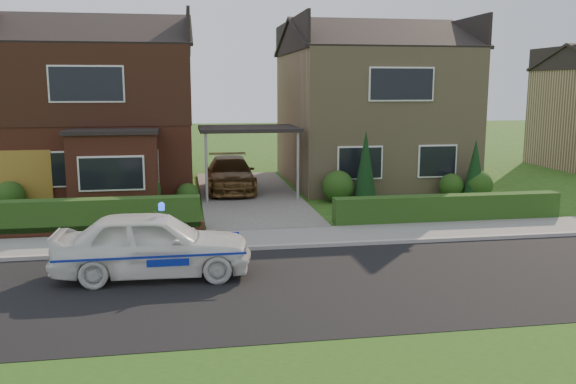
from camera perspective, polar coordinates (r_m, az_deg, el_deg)
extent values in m
plane|color=#214612|center=(13.56, 1.30, -8.71)|extent=(120.00, 120.00, 0.00)
cube|color=black|center=(13.56, 1.30, -8.71)|extent=(60.00, 6.00, 0.02)
cube|color=#9E9993|center=(16.42, -0.73, -5.17)|extent=(60.00, 0.16, 0.12)
cube|color=slate|center=(17.43, -1.27, -4.32)|extent=(60.00, 2.00, 0.10)
cube|color=#666059|center=(24.13, -3.66, -0.32)|extent=(3.80, 12.00, 0.12)
cube|color=brown|center=(26.87, -16.90, 6.42)|extent=(7.20, 8.00, 5.80)
cube|color=white|center=(23.31, -21.79, 1.97)|extent=(1.80, 0.08, 1.30)
cube|color=white|center=(22.86, -14.00, 2.23)|extent=(1.60, 0.08, 1.30)
cube|color=white|center=(22.85, -18.34, 9.58)|extent=(2.60, 0.08, 1.30)
cube|color=black|center=(26.83, -17.06, 9.51)|extent=(7.26, 8.06, 2.90)
cube|color=brown|center=(22.26, -15.97, 1.82)|extent=(3.00, 1.40, 2.70)
cube|color=black|center=(22.11, -16.15, 5.46)|extent=(3.20, 1.60, 0.14)
cube|color=#9E8861|center=(27.91, 7.62, 6.87)|extent=(7.20, 8.00, 5.80)
cube|color=white|center=(23.74, 6.75, 2.73)|extent=(1.80, 0.08, 1.30)
cube|color=white|center=(24.82, 13.79, 2.83)|extent=(1.60, 0.08, 1.30)
cube|color=white|center=(24.06, 10.57, 9.89)|extent=(2.60, 0.08, 1.30)
cube|color=black|center=(23.80, -3.73, 5.94)|extent=(3.80, 3.00, 0.14)
cylinder|color=gray|center=(22.43, -7.65, 2.17)|extent=(0.10, 0.10, 2.70)
cylinder|color=gray|center=(22.80, 0.93, 2.38)|extent=(0.10, 0.10, 2.70)
cube|color=brown|center=(23.54, -23.80, 1.04)|extent=(2.20, 0.10, 2.10)
cube|color=brown|center=(18.69, -19.74, -3.52)|extent=(7.70, 0.25, 0.36)
cube|color=#153310|center=(18.88, -19.63, -3.95)|extent=(7.50, 0.55, 0.90)
cube|color=#153310|center=(20.24, 14.68, -2.79)|extent=(7.50, 0.55, 0.80)
sphere|color=#153310|center=(23.24, -24.58, -0.40)|extent=(1.08, 1.08, 1.08)
sphere|color=#153310|center=(22.28, -13.50, 0.14)|extent=(1.32, 1.32, 1.32)
sphere|color=#153310|center=(22.56, -9.37, -0.22)|extent=(0.84, 0.84, 0.84)
sphere|color=#153310|center=(23.04, 4.69, 0.54)|extent=(1.20, 1.20, 1.20)
sphere|color=#153310|center=(24.68, 15.03, 0.58)|extent=(0.96, 0.96, 0.96)
sphere|color=#153310|center=(24.84, 17.42, 0.66)|extent=(1.08, 1.08, 1.08)
cone|color=black|center=(23.01, 7.25, 2.25)|extent=(0.90, 0.90, 2.60)
cone|color=black|center=(24.67, 17.07, 1.93)|extent=(0.90, 0.90, 2.20)
imported|color=silver|center=(14.29, -12.50, -4.80)|extent=(1.97, 4.52, 1.52)
sphere|color=#193FF2|center=(14.10, -11.72, -1.48)|extent=(0.17, 0.17, 0.17)
cube|color=navy|center=(13.44, -12.67, -6.02)|extent=(4.10, 0.02, 0.05)
cube|color=navy|center=(15.18, -12.33, -4.17)|extent=(4.10, 0.01, 0.05)
ellipsoid|color=black|center=(14.25, -17.59, -3.87)|extent=(0.22, 0.17, 0.21)
sphere|color=white|center=(14.19, -17.56, -3.97)|extent=(0.11, 0.11, 0.11)
sphere|color=black|center=(14.19, -17.55, -3.34)|extent=(0.13, 0.13, 0.13)
cone|color=black|center=(14.20, -17.74, -3.08)|extent=(0.04, 0.04, 0.05)
cone|color=black|center=(14.18, -17.38, -3.07)|extent=(0.04, 0.04, 0.05)
imported|color=brown|center=(24.91, -5.44, 1.70)|extent=(2.02, 4.74, 1.36)
imported|color=gray|center=(20.86, -22.48, -1.78)|extent=(0.54, 0.51, 0.76)
imported|color=gray|center=(22.04, -14.22, -0.64)|extent=(0.64, 0.64, 0.83)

